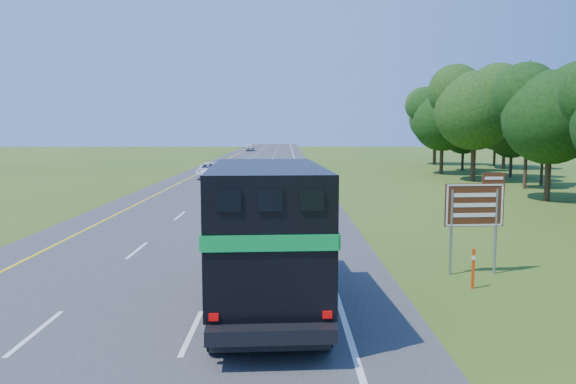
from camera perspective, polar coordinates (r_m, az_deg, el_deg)
name	(u,v)px	position (r m, az deg, el deg)	size (l,w,h in m)	color
ground	(84,370)	(12.43, -20.05, -16.63)	(300.00, 300.00, 0.00)	#375617
road	(249,174)	(61.07, -4.03, 1.85)	(15.00, 260.00, 0.04)	#38383A
lane_markings	(249,174)	(61.07, -4.03, 1.88)	(11.15, 260.00, 0.01)	yellow
horse_truck	(266,231)	(14.94, -2.27, -3.97)	(3.21, 8.84, 3.85)	black
white_suv	(211,170)	(55.49, -7.85, 2.18)	(2.57, 5.58, 1.55)	white
far_car	(250,147)	(127.26, -3.91, 4.57)	(2.03, 5.04, 1.72)	silver
exit_sign	(475,209)	(19.42, 18.50, -1.64)	(1.99, 0.21, 3.37)	gray
delineator	(473,267)	(17.92, 18.30, -7.27)	(0.10, 0.06, 1.22)	#E23B0B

